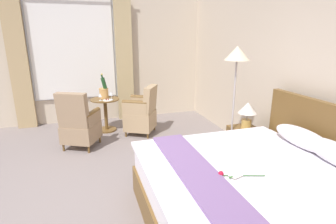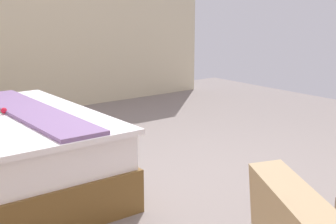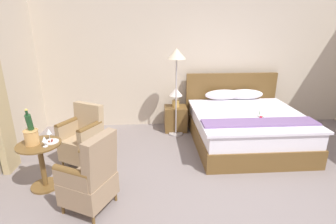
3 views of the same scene
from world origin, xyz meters
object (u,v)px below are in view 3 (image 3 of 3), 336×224
(side_table_round, at_px, (42,163))
(snack_plate, at_px, (51,142))
(armchair_facing_bed, at_px, (91,178))
(floor_lamp_brass, at_px, (176,63))
(bed, at_px, (245,126))
(champagne_bucket, at_px, (31,134))
(nightstand, at_px, (176,118))
(wine_glass_near_edge, at_px, (49,132))
(wine_glass_near_bucket, at_px, (44,139))
(bedside_lamp, at_px, (176,94))
(armchair_by_window, at_px, (83,139))

(side_table_round, relative_size, snack_plate, 3.42)
(armchair_facing_bed, bearing_deg, floor_lamp_brass, 60.42)
(bed, relative_size, champagne_bucket, 4.17)
(nightstand, distance_m, wine_glass_near_edge, 2.67)
(armchair_facing_bed, bearing_deg, wine_glass_near_bucket, 147.39)
(side_table_round, bearing_deg, snack_plate, 15.11)
(snack_plate, relative_size, armchair_facing_bed, 0.19)
(bedside_lamp, height_order, wine_glass_near_edge, bedside_lamp)
(wine_glass_near_bucket, bearing_deg, armchair_by_window, 69.74)
(floor_lamp_brass, relative_size, side_table_round, 2.62)
(nightstand, distance_m, champagne_bucket, 2.89)
(champagne_bucket, relative_size, wine_glass_near_edge, 3.08)
(champagne_bucket, bearing_deg, bed, 19.84)
(nightstand, distance_m, bedside_lamp, 0.53)
(champagne_bucket, bearing_deg, wine_glass_near_edge, 34.43)
(bedside_lamp, bearing_deg, floor_lamp_brass, -93.92)
(wine_glass_near_bucket, distance_m, snack_plate, 0.16)
(bedside_lamp, height_order, armchair_facing_bed, armchair_facing_bed)
(side_table_round, bearing_deg, nightstand, 43.55)
(side_table_round, distance_m, champagne_bucket, 0.44)
(armchair_by_window, bearing_deg, snack_plate, -111.84)
(nightstand, height_order, wine_glass_near_edge, wine_glass_near_edge)
(armchair_facing_bed, bearing_deg, nightstand, 62.54)
(wine_glass_near_bucket, xyz_separation_m, armchair_facing_bed, (0.64, -0.41, -0.34))
(wine_glass_near_edge, bearing_deg, snack_plate, -60.13)
(wine_glass_near_bucket, height_order, armchair_facing_bed, armchair_facing_bed)
(side_table_round, relative_size, armchair_facing_bed, 0.66)
(wine_glass_near_edge, distance_m, armchair_facing_bed, 0.97)
(armchair_facing_bed, bearing_deg, bed, 34.27)
(bed, xyz_separation_m, nightstand, (-1.23, 0.72, -0.09))
(wine_glass_near_bucket, bearing_deg, champagne_bucket, 155.35)
(champagne_bucket, relative_size, snack_plate, 2.58)
(bedside_lamp, bearing_deg, nightstand, 0.00)
(champagne_bucket, relative_size, armchair_facing_bed, 0.49)
(wine_glass_near_edge, bearing_deg, armchair_by_window, 61.47)
(side_table_round, bearing_deg, champagne_bucket, -179.00)
(snack_plate, bearing_deg, champagne_bucket, -169.31)
(armchair_by_window, bearing_deg, nightstand, 37.84)
(floor_lamp_brass, xyz_separation_m, champagne_bucket, (-2.07, -1.69, -0.66))
(champagne_bucket, height_order, armchair_by_window, champagne_bucket)
(bedside_lamp, xyz_separation_m, champagne_bucket, (-2.09, -1.92, 0.01))
(bedside_lamp, xyz_separation_m, floor_lamp_brass, (-0.02, -0.23, 0.67))
(armchair_facing_bed, bearing_deg, snack_plate, 138.50)
(bed, height_order, bedside_lamp, bed)
(side_table_round, distance_m, wine_glass_near_bucket, 0.42)
(champagne_bucket, bearing_deg, armchair_facing_bed, -30.87)
(side_table_round, xyz_separation_m, wine_glass_near_bucket, (0.12, -0.09, 0.39))
(wine_glass_near_bucket, distance_m, wine_glass_near_edge, 0.21)
(nightstand, height_order, armchair_facing_bed, armchair_facing_bed)
(bedside_lamp, distance_m, snack_plate, 2.65)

